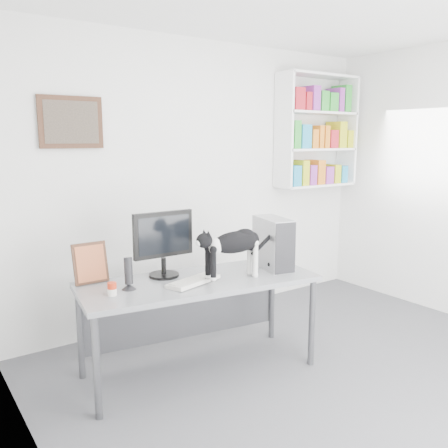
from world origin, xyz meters
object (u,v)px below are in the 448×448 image
object	(u,v)px
speaker	(129,273)
leaning_print	(90,262)
cat	(234,255)
monitor	(163,244)
pc_tower	(273,243)
soup_can	(112,289)
keyboard	(193,281)
desk	(199,326)
bookshelf	(317,131)

from	to	relation	value
speaker	leaning_print	bearing A→B (deg)	136.26
cat	monitor	bearing A→B (deg)	136.43
pc_tower	soup_can	world-z (taller)	pc_tower
keyboard	soup_can	xyz separation A→B (m)	(-0.58, 0.08, 0.03)
keyboard	speaker	distance (m)	0.47
soup_can	cat	world-z (taller)	cat
leaning_print	desk	bearing A→B (deg)	-28.69
pc_tower	cat	world-z (taller)	pc_tower
leaning_print	soup_can	size ratio (longest dim) A/B	3.44
desk	soup_can	distance (m)	0.79
keyboard	cat	world-z (taller)	cat
desk	speaker	xyz separation A→B (m)	(-0.53, 0.08, 0.49)
pc_tower	keyboard	bearing A→B (deg)	-166.82
keyboard	desk	bearing A→B (deg)	19.40
speaker	soup_can	bearing A→B (deg)	-141.36
keyboard	bookshelf	bearing A→B (deg)	7.61
monitor	pc_tower	distance (m)	0.89
speaker	leaning_print	distance (m)	0.34
pc_tower	cat	size ratio (longest dim) A/B	0.66
speaker	monitor	bearing A→B (deg)	39.98
cat	leaning_print	bearing A→B (deg)	149.47
desk	speaker	bearing A→B (deg)	-179.90
monitor	keyboard	world-z (taller)	monitor
bookshelf	speaker	xyz separation A→B (m)	(-2.66, -0.83, -1.00)
bookshelf	desk	xyz separation A→B (m)	(-2.13, -0.91, -1.48)
pc_tower	soup_can	size ratio (longest dim) A/B	4.56
leaning_print	monitor	bearing A→B (deg)	-17.31
monitor	keyboard	xyz separation A→B (m)	(0.09, -0.28, -0.24)
pc_tower	bookshelf	bearing A→B (deg)	47.00
monitor	speaker	world-z (taller)	monitor
bookshelf	cat	xyz separation A→B (m)	(-1.92, -1.06, -0.92)
keyboard	leaning_print	distance (m)	0.76
desk	monitor	distance (m)	0.68
keyboard	soup_can	distance (m)	0.59
soup_can	cat	distance (m)	0.91
bookshelf	desk	size ratio (longest dim) A/B	0.70
bookshelf	leaning_print	xyz separation A→B (m)	(-2.82, -0.53, -0.96)
pc_tower	cat	distance (m)	0.46
leaning_print	cat	distance (m)	1.05
bookshelf	desk	bearing A→B (deg)	-156.89
monitor	leaning_print	bearing A→B (deg)	163.25
desk	cat	xyz separation A→B (m)	(0.21, -0.15, 0.56)
monitor	soup_can	bearing A→B (deg)	-157.58
desk	pc_tower	xyz separation A→B (m)	(0.67, -0.06, 0.57)
keyboard	pc_tower	xyz separation A→B (m)	(0.75, -0.00, 0.19)
pc_tower	leaning_print	xyz separation A→B (m)	(-1.36, 0.44, -0.05)
leaning_print	soup_can	distance (m)	0.37
speaker	leaning_print	world-z (taller)	leaning_print
cat	speaker	bearing A→B (deg)	162.71
pc_tower	speaker	world-z (taller)	pc_tower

